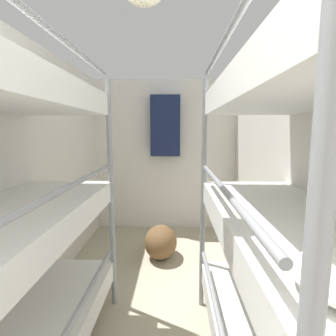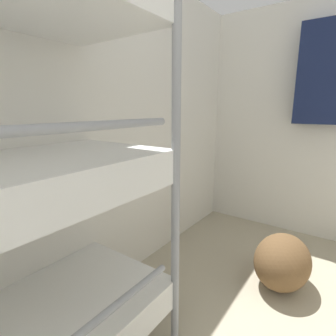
% 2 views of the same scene
% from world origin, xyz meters
% --- Properties ---
extents(wall_left, '(0.06, 4.35, 2.32)m').
position_xyz_m(wall_left, '(-1.11, 2.11, 1.16)').
color(wall_left, silver).
rests_on(wall_left, ground_plane).
extents(wall_right, '(0.06, 4.35, 2.32)m').
position_xyz_m(wall_right, '(1.11, 2.11, 1.16)').
color(wall_right, silver).
rests_on(wall_right, ground_plane).
extents(wall_back, '(2.28, 0.06, 2.32)m').
position_xyz_m(wall_back, '(0.00, 4.26, 1.16)').
color(wall_back, silver).
rests_on(wall_back, ground_plane).
extents(bunk_stack_right_near, '(0.71, 1.79, 1.99)m').
position_xyz_m(bunk_stack_right_near, '(0.73, 1.39, 1.05)').
color(bunk_stack_right_near, gray).
rests_on(bunk_stack_right_near, ground_plane).
extents(duffel_bag, '(0.39, 0.52, 0.39)m').
position_xyz_m(duffel_bag, '(-0.02, 3.20, 0.20)').
color(duffel_bag, brown).
rests_on(duffel_bag, ground_plane).
extents(hanging_coat, '(0.44, 0.12, 0.90)m').
position_xyz_m(hanging_coat, '(0.01, 4.11, 1.62)').
color(hanging_coat, '#192347').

